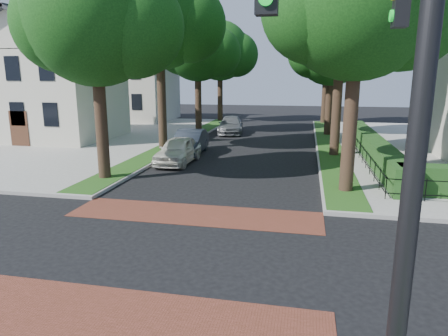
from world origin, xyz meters
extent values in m
plane|color=black|center=(0.00, 0.00, 0.00)|extent=(120.00, 120.00, 0.00)
cube|color=gray|center=(-19.50, 19.00, 0.07)|extent=(30.00, 30.00, 0.15)
cube|color=brown|center=(0.00, 3.20, 0.01)|extent=(9.00, 2.20, 0.01)
cube|color=brown|center=(0.00, -3.20, 0.01)|extent=(9.00, 2.20, 0.01)
cube|color=#224A15|center=(5.40, 19.10, 0.16)|extent=(1.60, 29.80, 0.02)
cube|color=#224A15|center=(-5.40, 19.10, 0.16)|extent=(1.60, 29.80, 0.02)
cylinder|color=black|center=(5.50, 7.00, 3.83)|extent=(0.56, 0.56, 7.35)
sphere|color=black|center=(7.21, 7.30, 7.31)|extent=(4.65, 4.65, 4.65)
sphere|color=black|center=(3.95, 6.80, 7.41)|extent=(4.34, 4.34, 4.34)
cylinder|color=black|center=(5.50, 15.00, 4.00)|extent=(0.56, 0.56, 7.70)
sphere|color=black|center=(5.50, 15.00, 8.07)|extent=(6.60, 6.60, 6.60)
sphere|color=black|center=(7.31, 15.30, 7.67)|extent=(4.95, 4.95, 4.95)
sphere|color=black|center=(3.85, 14.80, 7.77)|extent=(4.62, 4.62, 4.62)
sphere|color=black|center=(5.60, 16.65, 8.57)|extent=(4.29, 4.29, 4.29)
cylinder|color=black|center=(5.50, 24.00, 3.47)|extent=(0.56, 0.56, 6.65)
sphere|color=black|center=(5.50, 24.00, 6.99)|extent=(5.80, 5.80, 5.80)
sphere|color=black|center=(7.09, 24.30, 6.59)|extent=(4.35, 4.35, 4.35)
sphere|color=black|center=(4.05, 23.80, 6.69)|extent=(4.06, 4.06, 4.06)
sphere|color=black|center=(5.60, 25.45, 7.49)|extent=(3.77, 3.77, 3.77)
cylinder|color=black|center=(5.50, 33.00, 3.65)|extent=(0.56, 0.56, 7.00)
sphere|color=black|center=(5.50, 33.00, 7.35)|extent=(6.00, 6.00, 6.00)
sphere|color=black|center=(7.15, 33.30, 6.95)|extent=(4.50, 4.50, 4.50)
sphere|color=black|center=(4.00, 32.80, 7.05)|extent=(4.20, 4.20, 4.20)
sphere|color=black|center=(5.60, 34.50, 7.85)|extent=(3.90, 3.90, 3.90)
cylinder|color=black|center=(-5.50, 7.00, 3.65)|extent=(0.56, 0.56, 7.00)
sphere|color=black|center=(-5.50, 7.00, 7.35)|extent=(6.00, 6.00, 6.00)
sphere|color=black|center=(-3.85, 7.30, 6.95)|extent=(4.50, 4.50, 4.50)
sphere|color=black|center=(-7.00, 6.80, 7.05)|extent=(4.20, 4.20, 4.20)
sphere|color=black|center=(-5.40, 8.50, 7.85)|extent=(3.90, 3.90, 3.90)
cylinder|color=black|center=(-5.50, 15.00, 4.17)|extent=(0.56, 0.56, 8.05)
sphere|color=black|center=(-5.50, 15.00, 8.43)|extent=(6.40, 6.40, 6.40)
sphere|color=black|center=(-3.74, 15.30, 8.03)|extent=(4.80, 4.80, 4.80)
sphere|color=black|center=(-7.10, 14.80, 8.13)|extent=(4.48, 4.48, 4.48)
sphere|color=black|center=(-5.40, 16.60, 8.93)|extent=(4.16, 4.16, 4.16)
cylinder|color=black|center=(-5.50, 24.00, 3.58)|extent=(0.56, 0.56, 6.86)
sphere|color=black|center=(-5.50, 24.00, 7.21)|extent=(5.60, 5.60, 5.60)
sphere|color=black|center=(-3.96, 24.30, 6.81)|extent=(4.20, 4.20, 4.20)
sphere|color=black|center=(-6.90, 23.80, 6.91)|extent=(3.92, 3.92, 3.92)
sphere|color=black|center=(-5.40, 25.40, 7.71)|extent=(3.64, 3.64, 3.64)
cylinder|color=black|center=(-5.50, 33.00, 3.72)|extent=(0.56, 0.56, 7.14)
sphere|color=black|center=(-5.50, 33.00, 7.49)|extent=(6.20, 6.20, 6.20)
sphere|color=black|center=(-3.79, 33.30, 7.09)|extent=(4.65, 4.65, 4.65)
sphere|color=black|center=(-7.05, 32.80, 7.19)|extent=(4.34, 4.34, 4.34)
sphere|color=black|center=(-5.40, 34.55, 7.99)|extent=(4.03, 4.03, 4.03)
cube|color=#1E4016|center=(7.70, 15.00, 0.75)|extent=(1.00, 18.00, 1.20)
cube|color=beige|center=(-15.50, 18.00, 3.40)|extent=(9.00, 8.00, 6.50)
cube|color=brown|center=(-12.80, 16.40, 8.47)|extent=(0.80, 0.80, 3.64)
cube|color=beige|center=(-15.50, 32.00, 3.40)|extent=(9.00, 8.00, 6.50)
cube|color=brown|center=(-12.80, 30.40, 8.47)|extent=(0.80, 0.80, 3.64)
cylinder|color=black|center=(5.10, -4.60, 4.15)|extent=(0.26, 0.26, 8.00)
cylinder|color=#0CB226|center=(4.97, -2.90, 5.73)|extent=(0.05, 0.18, 0.18)
imported|color=silver|center=(-3.29, 11.41, 0.75)|extent=(1.85, 4.44, 1.50)
imported|color=#202630|center=(-3.41, 14.12, 0.77)|extent=(1.96, 4.79, 1.55)
imported|color=slate|center=(-2.65, 24.08, 0.72)|extent=(2.68, 5.22, 1.45)
camera|label=1|loc=(3.74, -9.85, 4.80)|focal=32.00mm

